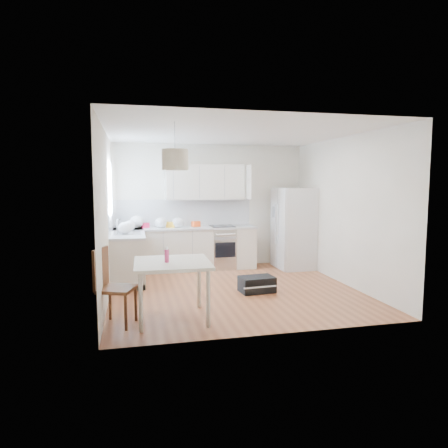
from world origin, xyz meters
name	(u,v)px	position (x,y,z in m)	size (l,w,h in m)	color
floor	(234,290)	(0.00, 0.00, 0.00)	(4.20, 4.20, 0.00)	brown
ceiling	(234,133)	(0.00, 0.00, 2.70)	(4.20, 4.20, 0.00)	white
wall_back	(211,206)	(0.00, 2.10, 1.35)	(4.20, 4.20, 0.00)	beige
wall_left	(107,215)	(-2.10, 0.00, 1.35)	(4.20, 4.20, 0.00)	beige
wall_right	(345,211)	(2.10, 0.00, 1.35)	(4.20, 4.20, 0.00)	beige
window_glassblock	(110,189)	(-2.09, 1.15, 1.75)	(0.02, 1.00, 1.00)	#BFE0F9
cabinets_back	(186,249)	(-0.60, 1.80, 0.44)	(3.00, 0.60, 0.88)	beige
cabinets_left	(128,257)	(-1.80, 1.20, 0.44)	(0.60, 1.80, 0.88)	beige
counter_back	(186,228)	(-0.60, 1.80, 0.90)	(3.02, 0.64, 0.04)	#BABDC0
counter_left	(127,233)	(-1.80, 1.20, 0.90)	(0.64, 1.82, 0.04)	#BABDC0
backsplash_back	(184,213)	(-0.60, 2.09, 1.21)	(3.00, 0.01, 0.58)	silver
backsplash_left	(111,217)	(-2.09, 1.20, 1.21)	(0.01, 1.80, 0.58)	silver
upper_cabinets	(205,182)	(-0.15, 1.94, 1.88)	(1.70, 0.32, 0.75)	beige
range_oven	(222,248)	(0.20, 1.80, 0.44)	(0.50, 0.61, 0.88)	silver
sink	(127,233)	(-1.80, 1.15, 0.92)	(0.50, 0.80, 0.16)	silver
refrigerator	(294,228)	(1.74, 1.48, 0.88)	(0.84, 0.88, 1.75)	silver
dining_table	(172,268)	(-1.18, -1.25, 0.71)	(1.04, 1.04, 0.80)	beige
dining_chair	(117,287)	(-1.92, -1.32, 0.51)	(0.43, 0.43, 1.02)	#462C15
drink_bottle	(167,255)	(-1.26, -1.28, 0.90)	(0.06, 0.06, 0.21)	#E03E7E
gym_bag	(257,284)	(0.35, -0.22, 0.13)	(0.58, 0.38, 0.27)	black
pendant_lamp	(175,160)	(-1.11, -1.07, 2.18)	(0.36, 0.36, 0.28)	#C5B298
grocery_bag_a	(137,222)	(-1.62, 1.85, 1.05)	(0.29, 0.25, 0.26)	white
grocery_bag_b	(161,223)	(-1.12, 1.78, 1.03)	(0.24, 0.20, 0.22)	white
grocery_bag_c	(178,222)	(-0.76, 1.79, 1.03)	(0.24, 0.20, 0.21)	white
grocery_bag_d	(130,225)	(-1.76, 1.46, 1.02)	(0.22, 0.19, 0.20)	white
grocery_bag_e	(125,228)	(-1.84, 0.98, 1.03)	(0.24, 0.20, 0.22)	white
snack_orange	(196,224)	(-0.37, 1.84, 0.98)	(0.17, 0.11, 0.12)	#FA4C16
snack_yellow	(170,225)	(-0.92, 1.82, 0.98)	(0.18, 0.11, 0.12)	yellow
snack_red	(145,225)	(-1.44, 1.87, 0.97)	(0.15, 0.10, 0.11)	#CD1942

